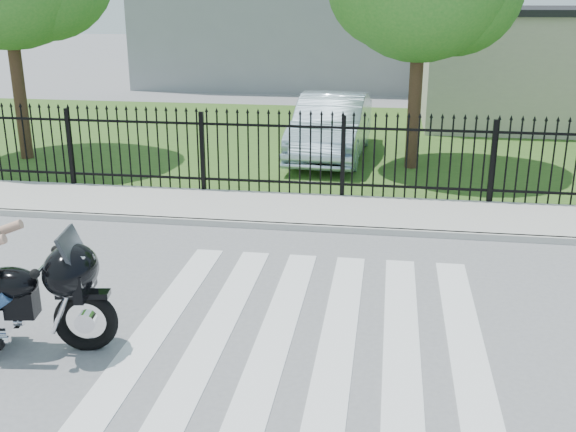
# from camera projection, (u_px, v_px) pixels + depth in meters

# --- Properties ---
(ground) EXTENTS (120.00, 120.00, 0.00)m
(ground) POSITION_uv_depth(u_px,v_px,m) (307.00, 337.00, 8.61)
(ground) COLOR slate
(ground) RESTS_ON ground
(crosswalk) EXTENTS (5.00, 5.50, 0.01)m
(crosswalk) POSITION_uv_depth(u_px,v_px,m) (307.00, 337.00, 8.61)
(crosswalk) COLOR silver
(crosswalk) RESTS_ON ground
(sidewalk) EXTENTS (40.00, 2.00, 0.12)m
(sidewalk) POSITION_uv_depth(u_px,v_px,m) (338.00, 212.00, 13.28)
(sidewalk) COLOR #ADAAA3
(sidewalk) RESTS_ON ground
(curb) EXTENTS (40.00, 0.12, 0.12)m
(curb) POSITION_uv_depth(u_px,v_px,m) (334.00, 229.00, 12.34)
(curb) COLOR #ADAAA3
(curb) RESTS_ON ground
(grass_strip) EXTENTS (40.00, 12.00, 0.02)m
(grass_strip) POSITION_uv_depth(u_px,v_px,m) (357.00, 141.00, 19.86)
(grass_strip) COLOR #30531C
(grass_strip) RESTS_ON ground
(iron_fence) EXTENTS (26.00, 0.04, 1.80)m
(iron_fence) POSITION_uv_depth(u_px,v_px,m) (343.00, 159.00, 13.95)
(iron_fence) COLOR black
(iron_fence) RESTS_ON ground
(parked_car) EXTENTS (1.94, 4.98, 1.62)m
(parked_car) POSITION_uv_depth(u_px,v_px,m) (331.00, 126.00, 17.66)
(parked_car) COLOR #ADC6DA
(parked_car) RESTS_ON grass_strip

